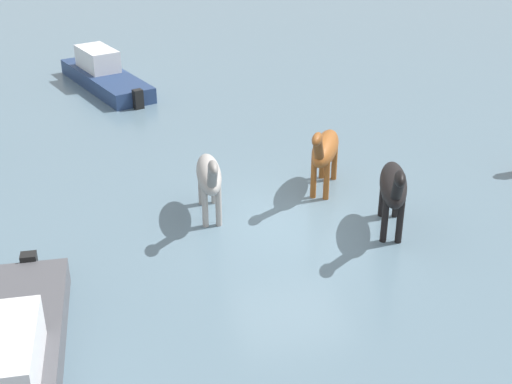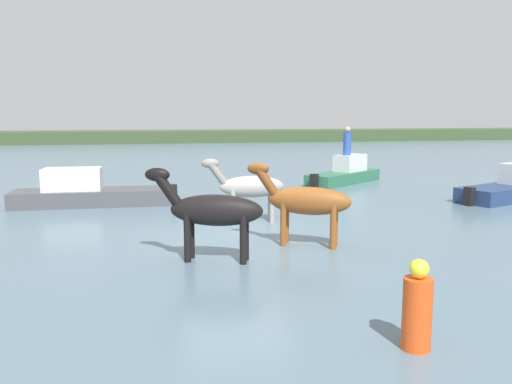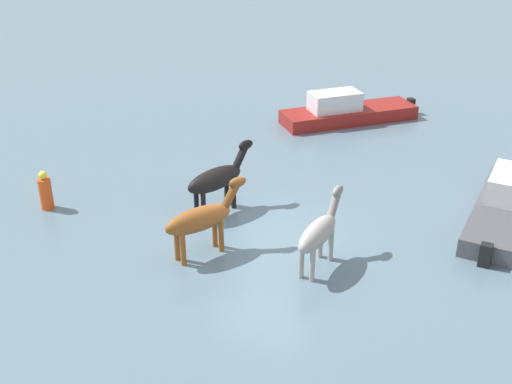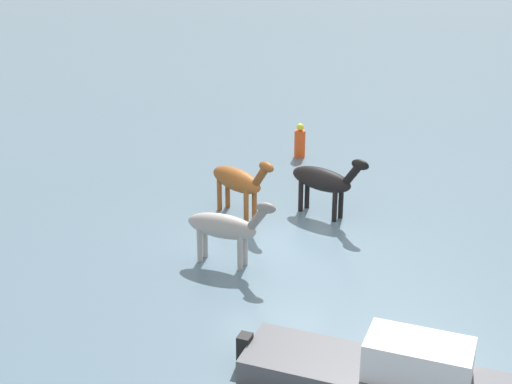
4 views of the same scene
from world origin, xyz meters
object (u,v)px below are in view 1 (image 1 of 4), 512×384
(horse_mid_herd, at_px, (209,176))
(boat_skiff_near, at_px, (13,363))
(horse_lead, at_px, (393,187))
(boat_tender_starboard, at_px, (105,77))
(horse_gray_outer, at_px, (325,150))

(horse_mid_herd, bearing_deg, boat_skiff_near, -35.52)
(horse_lead, xyz_separation_m, boat_tender_starboard, (11.15, 5.57, -0.69))
(boat_tender_starboard, bearing_deg, horse_lead, -174.92)
(horse_lead, xyz_separation_m, horse_gray_outer, (2.14, 0.78, -0.01))
(horse_mid_herd, distance_m, boat_tender_starboard, 9.97)
(horse_gray_outer, height_order, boat_tender_starboard, horse_gray_outer)
(horse_gray_outer, relative_size, boat_tender_starboard, 0.45)
(horse_lead, distance_m, boat_tender_starboard, 12.48)
(boat_skiff_near, height_order, boat_tender_starboard, boat_skiff_near)
(boat_tender_starboard, bearing_deg, horse_mid_herd, 170.33)
(horse_gray_outer, bearing_deg, horse_lead, 47.39)
(horse_mid_herd, height_order, horse_lead, horse_lead)
(horse_mid_herd, bearing_deg, horse_gray_outer, 108.18)
(horse_mid_herd, distance_m, boat_skiff_near, 5.80)
(horse_lead, bearing_deg, boat_skiff_near, -47.50)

